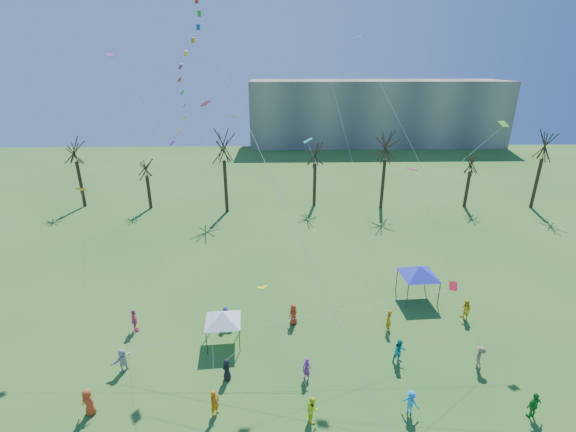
{
  "coord_description": "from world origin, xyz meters",
  "views": [
    {
      "loc": [
        -1.74,
        -16.44,
        19.35
      ],
      "look_at": [
        -1.19,
        5.0,
        11.0
      ],
      "focal_mm": 25.0,
      "sensor_mm": 36.0,
      "label": 1
    }
  ],
  "objects_px": {
    "big_box_kite": "(191,77)",
    "distant_building": "(376,113)",
    "canopy_tent_blue": "(419,271)",
    "canopy_tent_white": "(223,317)"
  },
  "relations": [
    {
      "from": "big_box_kite",
      "to": "canopy_tent_blue",
      "type": "xyz_separation_m",
      "value": [
        16.94,
        5.04,
        -15.82
      ]
    },
    {
      "from": "distant_building",
      "to": "canopy_tent_blue",
      "type": "xyz_separation_m",
      "value": [
        -11.8,
        -68.67,
        -4.87
      ]
    },
    {
      "from": "big_box_kite",
      "to": "canopy_tent_blue",
      "type": "relative_size",
      "value": 6.53
    },
    {
      "from": "canopy_tent_white",
      "to": "canopy_tent_blue",
      "type": "height_order",
      "value": "canopy_tent_blue"
    },
    {
      "from": "big_box_kite",
      "to": "canopy_tent_blue",
      "type": "bearing_deg",
      "value": 16.58
    },
    {
      "from": "distant_building",
      "to": "big_box_kite",
      "type": "relative_size",
      "value": 2.22
    },
    {
      "from": "distant_building",
      "to": "canopy_tent_blue",
      "type": "height_order",
      "value": "distant_building"
    },
    {
      "from": "big_box_kite",
      "to": "distant_building",
      "type": "bearing_deg",
      "value": 68.7
    },
    {
      "from": "canopy_tent_blue",
      "to": "big_box_kite",
      "type": "bearing_deg",
      "value": -163.42
    },
    {
      "from": "distant_building",
      "to": "canopy_tent_white",
      "type": "bearing_deg",
      "value": -110.53
    }
  ]
}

